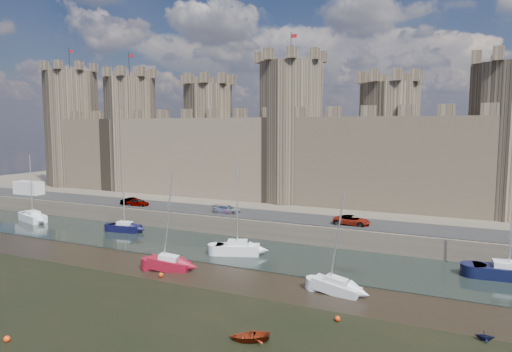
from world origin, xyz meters
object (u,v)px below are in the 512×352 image
object	(u,v)px
sailboat_0	(33,217)
sailboat_4	(169,263)
sailboat_2	(238,248)
car_0	(138,202)
sailboat_1	(125,227)
car_3	(352,220)
car_1	(133,202)
sailboat_5	(336,286)
van	(29,188)
car_2	(227,209)
sailboat_3	(508,272)

from	to	relation	value
sailboat_0	sailboat_4	bearing A→B (deg)	-0.93
sailboat_2	sailboat_4	world-z (taller)	sailboat_2
car_0	sailboat_2	bearing A→B (deg)	-115.48
sailboat_1	car_3	bearing A→B (deg)	4.53
car_1	sailboat_5	world-z (taller)	sailboat_5
van	sailboat_2	size ratio (longest dim) A/B	0.52
sailboat_1	sailboat_5	size ratio (longest dim) A/B	0.99
car_0	car_2	bearing A→B (deg)	-89.22
car_2	sailboat_4	bearing A→B (deg)	-174.04
car_2	sailboat_5	world-z (taller)	sailboat_5
car_0	car_3	distance (m)	33.94
sailboat_0	sailboat_5	distance (m)	52.80
car_3	car_1	bearing A→B (deg)	90.60
car_1	sailboat_1	bearing A→B (deg)	-159.58
car_3	sailboat_0	bearing A→B (deg)	98.95
car_2	sailboat_2	distance (m)	13.25
sailboat_5	sailboat_4	bearing A→B (deg)	-170.43
sailboat_5	car_1	bearing A→B (deg)	162.00
car_0	van	size ratio (longest dim) A/B	0.65
car_2	car_3	xyz separation A→B (m)	(18.24, -0.30, 0.04)
sailboat_4	sailboat_5	distance (m)	17.70
car_1	sailboat_0	distance (m)	15.91
car_0	sailboat_2	world-z (taller)	sailboat_2
car_1	sailboat_5	distance (m)	41.74
van	sailboat_1	distance (m)	30.48
car_3	sailboat_4	size ratio (longest dim) A/B	0.45
car_2	sailboat_1	distance (m)	14.80
sailboat_1	sailboat_5	bearing A→B (deg)	-25.64
car_0	car_1	xyz separation A→B (m)	(-1.10, 0.14, 0.00)
sailboat_1	sailboat_4	distance (m)	19.83
sailboat_2	sailboat_5	bearing A→B (deg)	-47.98
van	sailboat_0	size ratio (longest dim) A/B	0.54
sailboat_0	sailboat_5	size ratio (longest dim) A/B	1.14
car_0	van	distance (m)	26.35
sailboat_2	sailboat_5	xyz separation A→B (m)	(13.76, -7.10, -0.17)
car_3	sailboat_2	world-z (taller)	sailboat_2
car_0	sailboat_5	bearing A→B (deg)	-116.88
sailboat_0	sailboat_3	world-z (taller)	sailboat_3
car_2	sailboat_0	world-z (taller)	sailboat_0
car_2	van	size ratio (longest dim) A/B	0.73
car_3	sailboat_1	distance (m)	31.78
sailboat_3	car_3	bearing A→B (deg)	153.33
sailboat_0	sailboat_3	size ratio (longest dim) A/B	0.96
car_2	sailboat_1	world-z (taller)	sailboat_1
sailboat_5	car_2	bearing A→B (deg)	146.25
sailboat_3	sailboat_5	distance (m)	17.93
sailboat_1	sailboat_3	size ratio (longest dim) A/B	0.84
sailboat_4	car_3	bearing A→B (deg)	36.11
sailboat_1	car_2	bearing A→B (deg)	21.64
car_1	sailboat_3	bearing A→B (deg)	-108.40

